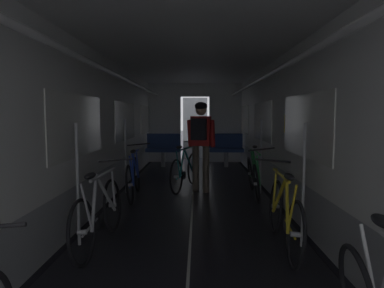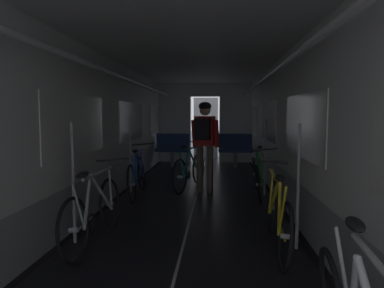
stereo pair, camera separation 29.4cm
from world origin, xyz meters
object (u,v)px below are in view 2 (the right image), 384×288
(bicycle_silver, at_px, (94,211))
(bicycle_teal_in_aisle, at_px, (190,170))
(person_cyclist_aisle, at_px, (205,137))
(bench_seat_far_right, at_px, (235,147))
(bench_seat_far_left, at_px, (172,147))
(bicycle_blue, at_px, (137,176))
(bicycle_yellow, at_px, (278,216))
(bicycle_green, at_px, (257,176))

(bicycle_silver, distance_m, bicycle_teal_in_aisle, 3.12)
(bicycle_teal_in_aisle, bearing_deg, person_cyclist_aisle, -40.54)
(bench_seat_far_right, relative_size, person_cyclist_aisle, 0.57)
(bench_seat_far_left, xyz_separation_m, bicycle_blue, (-0.16, -3.72, -0.19))
(bench_seat_far_left, xyz_separation_m, bicycle_yellow, (1.95, -6.02, -0.18))
(bicycle_blue, bearing_deg, bicycle_teal_in_aisle, 38.50)
(bicycle_yellow, bearing_deg, bicycle_silver, 179.33)
(bench_seat_far_left, xyz_separation_m, bicycle_silver, (-0.12, -6.00, -0.19))
(bicycle_blue, bearing_deg, bench_seat_far_left, 87.50)
(bench_seat_far_left, bearing_deg, bench_seat_far_right, 0.00)
(bicycle_blue, bearing_deg, person_cyclist_aisle, 20.66)
(bicycle_green, bearing_deg, person_cyclist_aisle, 162.67)
(bicycle_green, bearing_deg, bicycle_teal_in_aisle, 156.11)
(person_cyclist_aisle, bearing_deg, bicycle_teal_in_aisle, 139.46)
(bicycle_green, bearing_deg, bicycle_yellow, -91.39)
(bicycle_green, distance_m, bicycle_yellow, 2.46)
(bicycle_teal_in_aisle, bearing_deg, bicycle_green, -23.89)
(bicycle_blue, xyz_separation_m, bicycle_green, (2.17, 0.15, -0.00))
(bench_seat_far_left, distance_m, bicycle_yellow, 6.33)
(bicycle_silver, relative_size, person_cyclist_aisle, 0.98)
(bench_seat_far_left, xyz_separation_m, bicycle_teal_in_aisle, (0.74, -3.00, -0.18))
(bench_seat_far_left, distance_m, person_cyclist_aisle, 3.46)
(bicycle_teal_in_aisle, bearing_deg, bench_seat_far_right, 70.55)
(bicycle_green, bearing_deg, bicycle_silver, -131.25)
(bicycle_silver, bearing_deg, bicycle_blue, 91.02)
(bicycle_yellow, height_order, bicycle_silver, bicycle_silver)
(bench_seat_far_right, distance_m, bicycle_teal_in_aisle, 3.19)
(bicycle_blue, height_order, bicycle_silver, same)
(bicycle_silver, relative_size, bicycle_teal_in_aisle, 1.04)
(bench_seat_far_left, bearing_deg, bicycle_yellow, -72.04)
(bench_seat_far_right, bearing_deg, bench_seat_far_left, 180.00)
(bicycle_teal_in_aisle, bearing_deg, bicycle_yellow, -68.12)
(bench_seat_far_left, distance_m, bicycle_teal_in_aisle, 3.10)
(bench_seat_far_right, xyz_separation_m, bicycle_yellow, (0.15, -6.02, -0.18))
(bicycle_green, height_order, bicycle_teal_in_aisle, bicycle_green)
(bench_seat_far_left, distance_m, bicycle_silver, 6.00)
(bench_seat_far_left, height_order, person_cyclist_aisle, person_cyclist_aisle)
(bench_seat_far_left, bearing_deg, bicycle_teal_in_aisle, -76.17)
(bicycle_silver, distance_m, person_cyclist_aisle, 3.05)
(bench_seat_far_right, distance_m, bicycle_green, 3.58)
(bicycle_yellow, xyz_separation_m, bicycle_silver, (-2.07, 0.02, -0.00))
(bicycle_yellow, xyz_separation_m, bicycle_teal_in_aisle, (-1.21, 3.02, 0.00))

